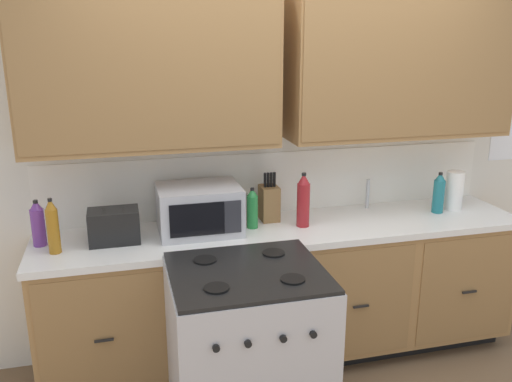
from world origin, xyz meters
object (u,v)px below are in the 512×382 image
stove_range (248,355)px  microwave (199,209)px  toaster (114,226)px  bottle_teal (439,193)px  knife_block (269,202)px  bottle_violet (38,224)px  bottle_red (303,200)px  paper_towel_roll (454,191)px  bottle_amber (53,227)px  bottle_green (252,208)px

stove_range → microwave: 0.90m
microwave → toaster: 0.50m
microwave → toaster: size_ratio=1.71×
stove_range → bottle_teal: (1.44, 0.64, 0.56)m
bottle_teal → knife_block: bearing=173.1°
toaster → bottle_teal: bottle_teal is taller
knife_block → bottle_teal: 1.12m
stove_range → bottle_violet: (-1.02, 0.69, 0.56)m
stove_range → bottle_red: bearing=51.0°
stove_range → knife_block: (0.33, 0.78, 0.55)m
stove_range → knife_block: knife_block is taller
bottle_violet → toaster: bearing=-7.2°
paper_towel_roll → bottle_red: (-1.08, -0.06, 0.03)m
bottle_amber → bottle_green: (1.12, 0.11, -0.03)m
bottle_teal → bottle_green: bottle_teal is taller
microwave → knife_block: (0.46, 0.10, -0.02)m
stove_range → bottle_green: bottle_green is taller
knife_block → bottle_red: bottle_red is taller
stove_range → bottle_teal: bearing=24.0°
bottle_violet → bottle_green: (1.22, -0.02, -0.01)m
bottle_violet → paper_towel_roll: bearing=-0.3°
bottle_green → paper_towel_roll: bearing=0.3°
toaster → bottle_amber: bottle_amber is taller
toaster → knife_block: size_ratio=0.90×
bottle_amber → microwave: bearing=8.7°
knife_block → bottle_violet: bearing=-176.1°
bottle_red → bottle_violet: bottle_red is taller
bottle_amber → toaster: bearing=14.3°
toaster → paper_towel_roll: 2.20m
toaster → bottle_violet: (-0.40, 0.05, 0.03)m
knife_block → bottle_red: size_ratio=0.92×
stove_range → paper_towel_roll: bearing=23.1°
bottle_amber → bottle_teal: bottle_amber is taller
stove_range → paper_towel_roll: 1.81m
stove_range → bottle_teal: bottle_teal is taller
bottle_violet → microwave: bearing=-0.5°
bottle_red → stove_range: bearing=-129.0°
bottle_violet → bottle_green: 1.22m
bottle_red → bottle_violet: size_ratio=1.27×
knife_block → bottle_violet: 1.36m
paper_towel_roll → stove_range: bearing=-156.9°
paper_towel_roll → bottle_red: bearing=-177.0°
microwave → bottle_violet: size_ratio=1.82×
bottle_amber → bottle_green: 1.13m
bottle_amber → bottle_red: (1.43, 0.06, 0.01)m
microwave → bottle_red: 0.63m
paper_towel_roll → bottle_violet: 2.60m
knife_block → bottle_green: bearing=-140.7°
stove_range → bottle_red: size_ratio=2.83×
stove_range → bottle_violet: size_ratio=3.60×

